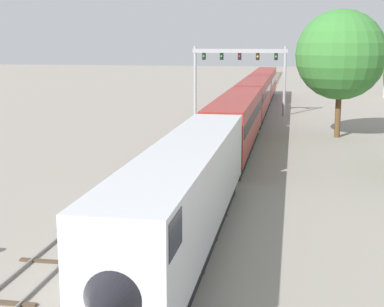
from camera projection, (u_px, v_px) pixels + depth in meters
The scene contains 6 objects.
ground_plane at pixel (112, 288), 22.04m from camera, with size 400.00×400.00×0.00m, color gray.
track_main at pixel (259, 109), 79.65m from camera, with size 2.60×200.00×0.16m.
track_near at pixel (196, 129), 61.27m from camera, with size 2.60×160.00×0.16m.
passenger_train at pixel (248, 107), 59.68m from camera, with size 3.04×92.23×4.80m.
signal_gantry at pixel (239, 65), 72.88m from camera, with size 12.10×0.49×8.74m.
trackside_tree_left at pixel (341, 55), 55.09m from camera, with size 8.69×8.69×12.42m.
Camera 1 is at (6.62, -19.77, 9.35)m, focal length 53.47 mm.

